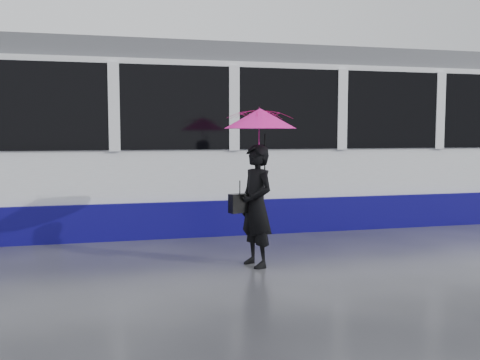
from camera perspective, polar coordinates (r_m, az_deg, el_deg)
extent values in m
plane|color=#2A2B2F|center=(8.09, -0.63, -7.67)|extent=(90.00, 90.00, 0.00)
cube|color=#3F3D38|center=(9.79, -3.04, -5.38)|extent=(34.00, 0.07, 0.02)
cube|color=#3F3D38|center=(11.19, -4.44, -4.08)|extent=(34.00, 0.07, 0.02)
cube|color=white|center=(10.20, -10.49, 3.52)|extent=(24.00, 2.40, 2.95)
cube|color=#0E0864|center=(10.30, -10.38, -3.25)|extent=(24.00, 2.56, 0.62)
cube|color=black|center=(10.20, -10.55, 7.31)|extent=(23.00, 2.48, 1.40)
cube|color=#53555A|center=(10.29, -10.64, 12.74)|extent=(23.60, 2.20, 0.35)
imported|color=black|center=(7.11, 1.74, -2.77)|extent=(0.56, 0.69, 1.63)
imported|color=#E8136B|center=(7.06, 2.16, 4.52)|extent=(1.13, 1.14, 0.81)
cone|color=#E8136B|center=(7.06, 2.16, 6.58)|extent=(1.21, 1.21, 0.26)
cylinder|color=black|center=(7.07, 2.17, 7.82)|extent=(0.01, 0.01, 0.06)
cylinder|color=black|center=(7.11, 2.65, 2.06)|extent=(0.02, 0.02, 0.71)
cube|color=black|center=(7.07, -0.02, -2.49)|extent=(0.32, 0.21, 0.25)
cylinder|color=black|center=(7.04, -0.02, -0.75)|extent=(0.01, 0.01, 0.18)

